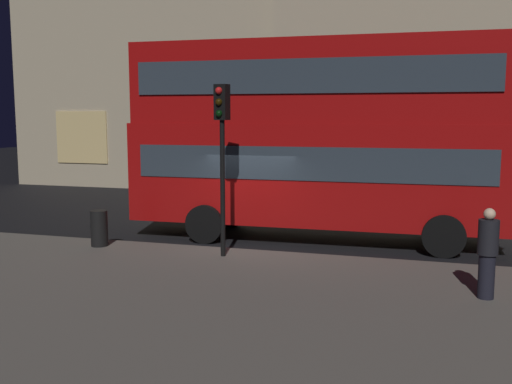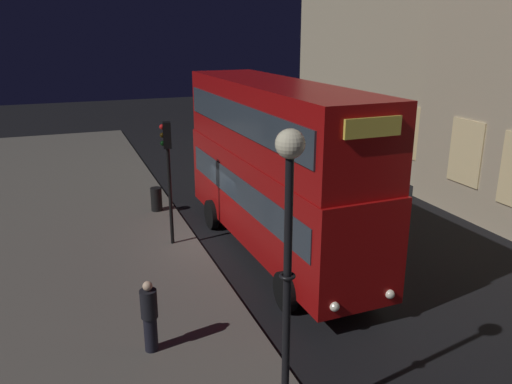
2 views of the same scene
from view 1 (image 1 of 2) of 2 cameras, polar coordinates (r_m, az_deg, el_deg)
The scene contains 8 objects.
ground_plane at distance 16.24m, azimuth -0.66°, elevation -5.31°, with size 80.00×80.00×0.00m, color black.
sidewalk_slab at distance 11.29m, azimuth -9.07°, elevation -10.87°, with size 44.00×9.40×0.12m, color #5B564F.
building_with_clock at distance 32.51m, azimuth -6.09°, elevation 16.53°, with size 16.52×8.20×17.45m.
building_plain_facade at distance 29.21m, azimuth 20.16°, elevation 16.70°, with size 16.19×8.29×16.98m.
double_decker_bus at distance 16.84m, azimuth 5.68°, elevation 5.90°, with size 10.62×2.96×5.62m.
traffic_light_near_kerb at distance 14.30m, azimuth -3.32°, elevation 5.61°, with size 0.36×0.39×4.20m.
pedestrian at distance 12.02m, azimuth 21.48°, elevation -5.48°, with size 0.38×0.38×1.74m.
litter_bin at distance 16.24m, azimuth -14.92°, elevation -3.41°, with size 0.45×0.45×0.96m, color black.
Camera 1 is at (4.69, -15.12, 3.60)m, focal length 41.37 mm.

